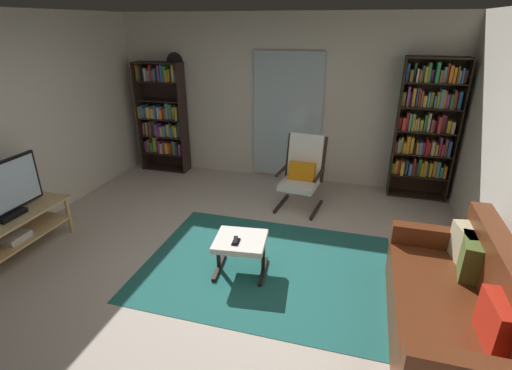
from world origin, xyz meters
name	(u,v)px	position (x,y,z in m)	size (l,w,h in m)	color
ground_plane	(218,273)	(0.00, 0.00, 0.00)	(7.02, 7.02, 0.00)	#C0B2A3
wall_back	(280,100)	(0.00, 2.90, 1.30)	(5.60, 0.06, 2.60)	beige
glass_door_panel	(287,117)	(0.13, 2.83, 1.05)	(1.10, 0.01, 2.00)	silver
area_rug	(266,266)	(0.46, 0.25, 0.00)	(2.60, 1.96, 0.01)	#21615B
tv_stand	(13,230)	(-2.29, -0.31, 0.33)	(0.51, 1.31, 0.50)	tan
television	(3,192)	(-2.29, -0.30, 0.79)	(0.20, 0.95, 0.62)	black
bookshelf_near_tv	(163,116)	(-2.01, 2.68, 0.97)	(0.82, 0.30, 1.85)	black
bookshelf_near_sofa	(426,126)	(2.18, 2.68, 1.09)	(0.82, 0.30, 2.03)	black
leather_sofa	(457,308)	(2.19, -0.32, 0.32)	(0.84, 1.78, 0.89)	#5C2A15
lounge_armchair	(302,170)	(0.56, 1.86, 0.53)	(0.63, 0.71, 1.02)	black
ottoman	(240,244)	(0.22, 0.10, 0.33)	(0.57, 0.54, 0.40)	white
tv_remote	(236,240)	(0.19, 0.05, 0.41)	(0.04, 0.14, 0.02)	black
cell_phone	(236,242)	(0.20, 0.02, 0.40)	(0.07, 0.14, 0.01)	black
wall_clock	(175,61)	(-1.77, 2.82, 1.85)	(0.29, 0.03, 0.29)	silver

